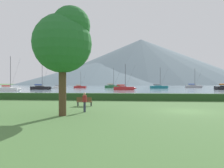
{
  "coord_description": "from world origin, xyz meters",
  "views": [
    {
      "loc": [
        -4.63,
        -18.66,
        2.46
      ],
      "look_at": [
        -10.24,
        40.65,
        2.15
      ],
      "focal_mm": 33.61,
      "sensor_mm": 36.0,
      "label": 1
    }
  ],
  "objects_px": {
    "sailboat_slip_11": "(60,87)",
    "person_seated_viewer": "(85,101)",
    "sailboat_slip_5": "(159,87)",
    "park_bench_near_path": "(84,101)",
    "sailboat_slip_9": "(124,88)",
    "park_tree": "(64,40)",
    "sailboat_slip_1": "(80,87)",
    "sailboat_slip_8": "(41,88)",
    "sailboat_slip_2": "(194,86)",
    "sailboat_slip_7": "(113,86)",
    "sailboat_slip_3": "(9,89)"
  },
  "relations": [
    {
      "from": "sailboat_slip_5",
      "to": "sailboat_slip_9",
      "type": "height_order",
      "value": "sailboat_slip_5"
    },
    {
      "from": "sailboat_slip_5",
      "to": "park_bench_near_path",
      "type": "xyz_separation_m",
      "value": [
        -16.94,
        -71.73,
        -0.17
      ]
    },
    {
      "from": "sailboat_slip_7",
      "to": "sailboat_slip_9",
      "type": "xyz_separation_m",
      "value": [
        6.78,
        -30.76,
        -0.05
      ]
    },
    {
      "from": "sailboat_slip_8",
      "to": "person_seated_viewer",
      "type": "height_order",
      "value": "sailboat_slip_8"
    },
    {
      "from": "sailboat_slip_2",
      "to": "person_seated_viewer",
      "type": "xyz_separation_m",
      "value": [
        -34.76,
        -90.54,
        0.25
      ]
    },
    {
      "from": "sailboat_slip_8",
      "to": "sailboat_slip_11",
      "type": "xyz_separation_m",
      "value": [
        1.54,
        15.99,
        -0.17
      ]
    },
    {
      "from": "sailboat_slip_8",
      "to": "park_bench_near_path",
      "type": "height_order",
      "value": "sailboat_slip_8"
    },
    {
      "from": "sailboat_slip_8",
      "to": "sailboat_slip_9",
      "type": "relative_size",
      "value": 1.38
    },
    {
      "from": "sailboat_slip_11",
      "to": "person_seated_viewer",
      "type": "xyz_separation_m",
      "value": [
        28.38,
        -74.19,
        0.44
      ]
    },
    {
      "from": "park_bench_near_path",
      "to": "person_seated_viewer",
      "type": "relative_size",
      "value": 0.98
    },
    {
      "from": "sailboat_slip_5",
      "to": "sailboat_slip_9",
      "type": "relative_size",
      "value": 1.02
    },
    {
      "from": "park_tree",
      "to": "park_bench_near_path",
      "type": "bearing_deg",
      "value": 89.61
    },
    {
      "from": "sailboat_slip_7",
      "to": "park_bench_near_path",
      "type": "xyz_separation_m",
      "value": [
        4.49,
        -81.78,
        -0.19
      ]
    },
    {
      "from": "sailboat_slip_7",
      "to": "park_bench_near_path",
      "type": "bearing_deg",
      "value": -93.12
    },
    {
      "from": "park_bench_near_path",
      "to": "sailboat_slip_2",
      "type": "bearing_deg",
      "value": 69.5
    },
    {
      "from": "sailboat_slip_1",
      "to": "sailboat_slip_5",
      "type": "relative_size",
      "value": 0.88
    },
    {
      "from": "sailboat_slip_7",
      "to": "sailboat_slip_9",
      "type": "height_order",
      "value": "sailboat_slip_7"
    },
    {
      "from": "sailboat_slip_5",
      "to": "sailboat_slip_2",
      "type": "bearing_deg",
      "value": 25.25
    },
    {
      "from": "person_seated_viewer",
      "to": "sailboat_slip_9",
      "type": "bearing_deg",
      "value": 93.13
    },
    {
      "from": "person_seated_viewer",
      "to": "park_tree",
      "type": "xyz_separation_m",
      "value": [
        -1.09,
        -2.01,
        4.69
      ]
    },
    {
      "from": "sailboat_slip_3",
      "to": "sailboat_slip_5",
      "type": "distance_m",
      "value": 59.3
    },
    {
      "from": "sailboat_slip_1",
      "to": "sailboat_slip_9",
      "type": "height_order",
      "value": "sailboat_slip_9"
    },
    {
      "from": "sailboat_slip_8",
      "to": "sailboat_slip_7",
      "type": "bearing_deg",
      "value": 50.28
    },
    {
      "from": "sailboat_slip_7",
      "to": "person_seated_viewer",
      "type": "bearing_deg",
      "value": -92.59
    },
    {
      "from": "sailboat_slip_9",
      "to": "sailboat_slip_2",
      "type": "bearing_deg",
      "value": 42.05
    },
    {
      "from": "sailboat_slip_1",
      "to": "sailboat_slip_3",
      "type": "relative_size",
      "value": 0.79
    },
    {
      "from": "sailboat_slip_3",
      "to": "sailboat_slip_7",
      "type": "distance_m",
      "value": 52.05
    },
    {
      "from": "sailboat_slip_5",
      "to": "sailboat_slip_9",
      "type": "bearing_deg",
      "value": -137.37
    },
    {
      "from": "sailboat_slip_1",
      "to": "park_tree",
      "type": "xyz_separation_m",
      "value": [
        20.21,
        -85.14,
        5.11
      ]
    },
    {
      "from": "sailboat_slip_5",
      "to": "sailboat_slip_7",
      "type": "bearing_deg",
      "value": 142.78
    },
    {
      "from": "sailboat_slip_2",
      "to": "sailboat_slip_7",
      "type": "bearing_deg",
      "value": -175.96
    },
    {
      "from": "sailboat_slip_11",
      "to": "park_tree",
      "type": "relative_size",
      "value": 0.9
    },
    {
      "from": "sailboat_slip_3",
      "to": "park_tree",
      "type": "bearing_deg",
      "value": -54.85
    },
    {
      "from": "sailboat_slip_9",
      "to": "sailboat_slip_11",
      "type": "xyz_separation_m",
      "value": [
        -29.63,
        18.75,
        -0.13
      ]
    },
    {
      "from": "sailboat_slip_2",
      "to": "sailboat_slip_11",
      "type": "relative_size",
      "value": 1.33
    },
    {
      "from": "sailboat_slip_2",
      "to": "park_bench_near_path",
      "type": "xyz_separation_m",
      "value": [
        -35.81,
        -86.12,
        -0.19
      ]
    },
    {
      "from": "sailboat_slip_3",
      "to": "sailboat_slip_8",
      "type": "distance_m",
      "value": 16.83
    },
    {
      "from": "person_seated_viewer",
      "to": "park_bench_near_path",
      "type": "bearing_deg",
      "value": 107.68
    },
    {
      "from": "sailboat_slip_3",
      "to": "sailboat_slip_7",
      "type": "height_order",
      "value": "sailboat_slip_3"
    },
    {
      "from": "sailboat_slip_5",
      "to": "sailboat_slip_8",
      "type": "xyz_separation_m",
      "value": [
        -45.83,
        -17.95,
        0.01
      ]
    },
    {
      "from": "sailboat_slip_11",
      "to": "sailboat_slip_7",
      "type": "bearing_deg",
      "value": 18.09
    },
    {
      "from": "sailboat_slip_1",
      "to": "sailboat_slip_8",
      "type": "xyz_separation_m",
      "value": [
        -8.63,
        -24.93,
        0.16
      ]
    },
    {
      "from": "person_seated_viewer",
      "to": "sailboat_slip_11",
      "type": "bearing_deg",
      "value": 115.35
    },
    {
      "from": "sailboat_slip_3",
      "to": "person_seated_viewer",
      "type": "height_order",
      "value": "sailboat_slip_3"
    },
    {
      "from": "sailboat_slip_8",
      "to": "sailboat_slip_9",
      "type": "distance_m",
      "value": 31.3
    },
    {
      "from": "sailboat_slip_7",
      "to": "park_tree",
      "type": "relative_size",
      "value": 1.19
    },
    {
      "from": "sailboat_slip_7",
      "to": "park_bench_near_path",
      "type": "relative_size",
      "value": 5.98
    },
    {
      "from": "park_bench_near_path",
      "to": "park_tree",
      "type": "xyz_separation_m",
      "value": [
        -0.04,
        -6.43,
        5.13
      ]
    },
    {
      "from": "sailboat_slip_7",
      "to": "sailboat_slip_11",
      "type": "bearing_deg",
      "value": -158.53
    },
    {
      "from": "sailboat_slip_11",
      "to": "sailboat_slip_8",
      "type": "bearing_deg",
      "value": -105.16
    }
  ]
}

